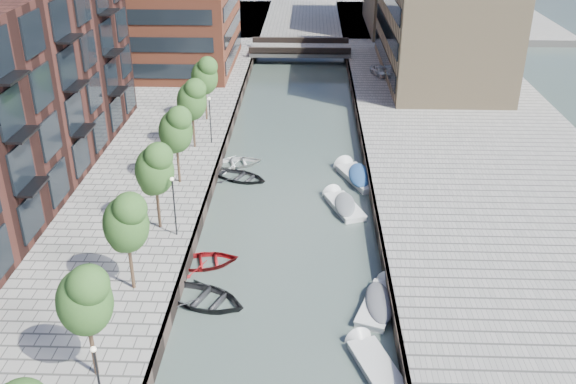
# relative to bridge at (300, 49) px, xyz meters

# --- Properties ---
(water) EXTENTS (300.00, 300.00, 0.00)m
(water) POSITION_rel_bridge_xyz_m (0.00, -32.00, -1.39)
(water) COLOR #38473F
(water) RESTS_ON ground
(quay_right) EXTENTS (20.00, 140.00, 1.00)m
(quay_right) POSITION_rel_bridge_xyz_m (16.00, -32.00, -0.89)
(quay_right) COLOR gray
(quay_right) RESTS_ON ground
(quay_wall_left) EXTENTS (0.25, 140.00, 1.00)m
(quay_wall_left) POSITION_rel_bridge_xyz_m (-6.10, -32.00, -0.89)
(quay_wall_left) COLOR #332823
(quay_wall_left) RESTS_ON ground
(quay_wall_right) EXTENTS (0.25, 140.00, 1.00)m
(quay_wall_right) POSITION_rel_bridge_xyz_m (6.10, -32.00, -0.89)
(quay_wall_right) COLOR #332823
(quay_wall_right) RESTS_ON ground
(far_closure) EXTENTS (80.00, 40.00, 1.00)m
(far_closure) POSITION_rel_bridge_xyz_m (0.00, 28.00, -0.89)
(far_closure) COLOR gray
(far_closure) RESTS_ON ground
(apartment_block) EXTENTS (8.00, 38.00, 14.00)m
(apartment_block) POSITION_rel_bridge_xyz_m (-20.00, -42.00, 6.61)
(apartment_block) COLOR black
(apartment_block) RESTS_ON quay_left
(tan_block_near) EXTENTS (12.00, 25.00, 14.00)m
(tan_block_near) POSITION_rel_bridge_xyz_m (16.00, -10.00, 6.61)
(tan_block_near) COLOR #9D8460
(tan_block_near) RESTS_ON quay_right
(bridge) EXTENTS (13.00, 6.00, 1.30)m
(bridge) POSITION_rel_bridge_xyz_m (0.00, 0.00, 0.00)
(bridge) COLOR gray
(bridge) RESTS_ON ground
(tree_1) EXTENTS (2.50, 2.50, 5.95)m
(tree_1) POSITION_rel_bridge_xyz_m (-8.50, -61.00, 3.92)
(tree_1) COLOR #382619
(tree_1) RESTS_ON quay_left
(tree_2) EXTENTS (2.50, 2.50, 5.95)m
(tree_2) POSITION_rel_bridge_xyz_m (-8.50, -54.00, 3.92)
(tree_2) COLOR #382619
(tree_2) RESTS_ON quay_left
(tree_3) EXTENTS (2.50, 2.50, 5.95)m
(tree_3) POSITION_rel_bridge_xyz_m (-8.50, -47.00, 3.92)
(tree_3) COLOR #382619
(tree_3) RESTS_ON quay_left
(tree_4) EXTENTS (2.50, 2.50, 5.95)m
(tree_4) POSITION_rel_bridge_xyz_m (-8.50, -40.00, 3.92)
(tree_4) COLOR #382619
(tree_4) RESTS_ON quay_left
(tree_5) EXTENTS (2.50, 2.50, 5.95)m
(tree_5) POSITION_rel_bridge_xyz_m (-8.50, -33.00, 3.92)
(tree_5) COLOR #382619
(tree_5) RESTS_ON quay_left
(tree_6) EXTENTS (2.50, 2.50, 5.95)m
(tree_6) POSITION_rel_bridge_xyz_m (-8.50, -26.00, 3.92)
(tree_6) COLOR #382619
(tree_6) RESTS_ON quay_left
(lamp_0) EXTENTS (0.24, 0.24, 4.12)m
(lamp_0) POSITION_rel_bridge_xyz_m (-7.20, -64.00, 2.12)
(lamp_0) COLOR black
(lamp_0) RESTS_ON quay_left
(lamp_1) EXTENTS (0.24, 0.24, 4.12)m
(lamp_1) POSITION_rel_bridge_xyz_m (-7.20, -48.00, 2.12)
(lamp_1) COLOR black
(lamp_1) RESTS_ON quay_left
(lamp_2) EXTENTS (0.24, 0.24, 4.12)m
(lamp_2) POSITION_rel_bridge_xyz_m (-7.20, -32.00, 2.12)
(lamp_2) COLOR black
(lamp_2) RESTS_ON quay_left
(sloop_1) EXTENTS (6.09, 5.30, 1.05)m
(sloop_1) POSITION_rel_bridge_xyz_m (-4.53, -53.97, -1.39)
(sloop_1) COLOR black
(sloop_1) RESTS_ON ground
(sloop_2) EXTENTS (4.87, 3.97, 0.88)m
(sloop_2) POSITION_rel_bridge_xyz_m (-5.10, -49.95, -1.39)
(sloop_2) COLOR maroon
(sloop_2) RESTS_ON ground
(sloop_3) EXTENTS (5.22, 4.38, 0.93)m
(sloop_3) POSITION_rel_bridge_xyz_m (-4.79, -34.64, -1.39)
(sloop_3) COLOR white
(sloop_3) RESTS_ON ground
(sloop_4) EXTENTS (5.20, 4.58, 0.89)m
(sloop_4) POSITION_rel_bridge_xyz_m (-4.05, -37.36, -1.39)
(sloop_4) COLOR black
(sloop_4) RESTS_ON ground
(motorboat_1) EXTENTS (3.18, 5.11, 1.61)m
(motorboat_1) POSITION_rel_bridge_xyz_m (5.55, -53.71, -1.19)
(motorboat_1) COLOR silver
(motorboat_1) RESTS_ON ground
(motorboat_2) EXTENTS (2.97, 4.78, 1.51)m
(motorboat_2) POSITION_rel_bridge_xyz_m (4.65, -58.68, -1.30)
(motorboat_2) COLOR silver
(motorboat_2) RESTS_ON ground
(motorboat_3) EXTENTS (3.87, 5.80, 1.83)m
(motorboat_3) POSITION_rel_bridge_xyz_m (5.20, -36.76, -1.17)
(motorboat_3) COLOR silver
(motorboat_3) RESTS_ON ground
(motorboat_4) EXTENTS (3.16, 5.01, 1.58)m
(motorboat_4) POSITION_rel_bridge_xyz_m (3.86, -41.81, -1.20)
(motorboat_4) COLOR silver
(motorboat_4) RESTS_ON ground
(car) EXTENTS (2.39, 3.65, 1.16)m
(car) POSITION_rel_bridge_xyz_m (9.48, -10.61, 0.19)
(car) COLOR silver
(car) RESTS_ON quay_right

